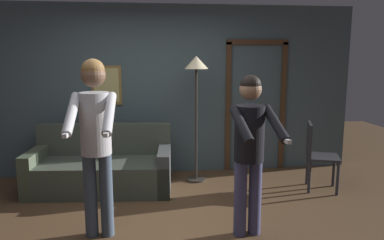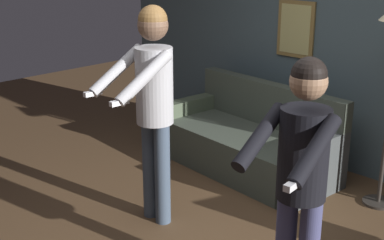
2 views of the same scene
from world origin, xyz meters
name	(u,v)px [view 2 (image 2 of 2)]	position (x,y,z in m)	size (l,w,h in m)	color
back_wall_assembly	(356,46)	(0.02, 2.04, 1.30)	(6.40, 0.10, 2.60)	#485C62
couch	(248,144)	(-0.70, 1.33, 0.28)	(1.96, 1.01, 0.87)	#454D41
person_standing_left	(153,94)	(-0.57, -0.07, 1.11)	(0.45, 0.69, 1.81)	#415164
person_standing_right	(301,167)	(0.94, -0.23, 0.99)	(0.48, 0.64, 1.65)	#444670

